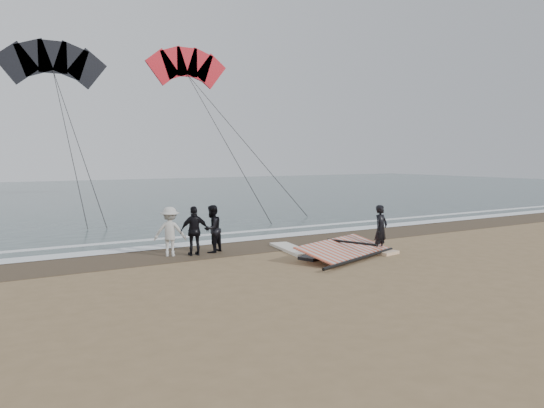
{
  "coord_description": "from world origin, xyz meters",
  "views": [
    {
      "loc": [
        -10.05,
        -11.49,
        3.13
      ],
      "look_at": [
        -1.09,
        3.0,
        1.6
      ],
      "focal_mm": 35.0,
      "sensor_mm": 36.0,
      "label": 1
    }
  ],
  "objects_px": {
    "man_main": "(381,229)",
    "board_white": "(361,248)",
    "board_cream": "(292,249)",
    "sail_rig": "(339,251)"
  },
  "relations": [
    {
      "from": "man_main",
      "to": "board_white",
      "type": "distance_m",
      "value": 1.02
    },
    {
      "from": "man_main",
      "to": "board_white",
      "type": "bearing_deg",
      "value": 92.79
    },
    {
      "from": "board_white",
      "to": "board_cream",
      "type": "distance_m",
      "value": 2.35
    },
    {
      "from": "board_cream",
      "to": "sail_rig",
      "type": "relative_size",
      "value": 0.63
    },
    {
      "from": "board_cream",
      "to": "sail_rig",
      "type": "height_order",
      "value": "sail_rig"
    },
    {
      "from": "board_white",
      "to": "sail_rig",
      "type": "xyz_separation_m",
      "value": [
        -1.42,
        -0.58,
        0.14
      ]
    },
    {
      "from": "board_white",
      "to": "sail_rig",
      "type": "distance_m",
      "value": 1.54
    },
    {
      "from": "board_cream",
      "to": "sail_rig",
      "type": "bearing_deg",
      "value": -59.44
    },
    {
      "from": "sail_rig",
      "to": "board_white",
      "type": "bearing_deg",
      "value": 22.38
    },
    {
      "from": "board_white",
      "to": "sail_rig",
      "type": "bearing_deg",
      "value": -168.32
    }
  ]
}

